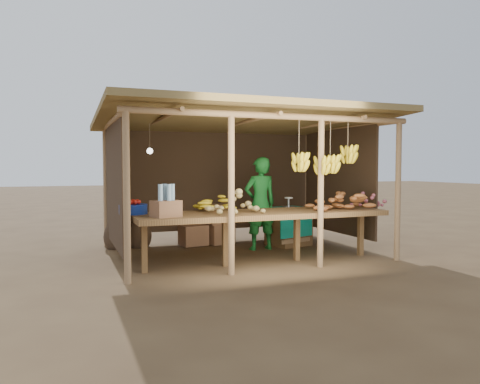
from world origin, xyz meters
name	(u,v)px	position (x,y,z in m)	size (l,w,h in m)	color
ground	(240,252)	(0.00, 0.00, 0.00)	(60.00, 60.00, 0.00)	brown
stall_structure	(243,142)	(0.07, 0.04, 1.92)	(4.70, 3.50, 2.43)	#A07952
counter	(262,215)	(0.00, -0.95, 0.74)	(3.90, 1.05, 0.80)	brown
potato_heap	(233,201)	(-0.53, -1.09, 0.98)	(0.88, 0.53, 0.36)	#9E8951
sweet_potato_heap	(343,198)	(1.34, -1.11, 0.98)	(1.00, 0.60, 0.36)	#9F5828
onion_heap	(367,197)	(1.90, -0.98, 0.98)	(0.69, 0.41, 0.35)	#B45767
banana_pile	(216,200)	(-0.64, -0.65, 0.97)	(0.63, 0.38, 0.35)	yellow
tomato_basin	(133,208)	(-1.90, -0.62, 0.89)	(0.41, 0.41, 0.21)	navy
bottle_box	(166,204)	(-1.53, -1.17, 0.97)	(0.43, 0.38, 0.45)	brown
vendor	(260,204)	(0.44, 0.14, 0.83)	(0.60, 0.40, 1.65)	#176A25
tarp_crate	(288,225)	(1.13, 0.38, 0.38)	(0.93, 0.85, 0.93)	brown
carton_stack	(211,228)	(-0.24, 0.91, 0.33)	(1.05, 0.45, 0.75)	brown
burlap_sacks	(128,233)	(-1.75, 1.17, 0.27)	(0.87, 0.45, 0.61)	#402D1E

